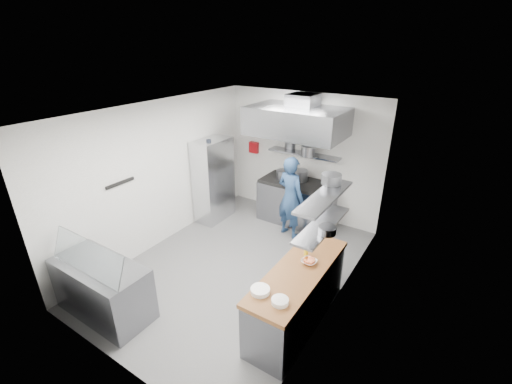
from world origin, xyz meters
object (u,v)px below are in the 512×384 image
Objects in this scene: gas_range at (296,203)px; wire_rack at (214,180)px; display_case at (103,289)px; chef at (291,197)px.

wire_rack is (-1.63, -0.86, 0.48)m from gas_range.
display_case is at bearing -105.02° from gas_range.
gas_range is at bearing 74.98° from display_case.
wire_rack is 3.32m from display_case.
chef is 0.93× the size of wire_rack.
gas_range is 4.25m from display_case.
chef is 3.73m from display_case.
wire_rack is (-1.79, -0.25, 0.07)m from chef.
wire_rack is at bearing 22.21° from chef.
wire_rack is at bearing -152.10° from gas_range.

